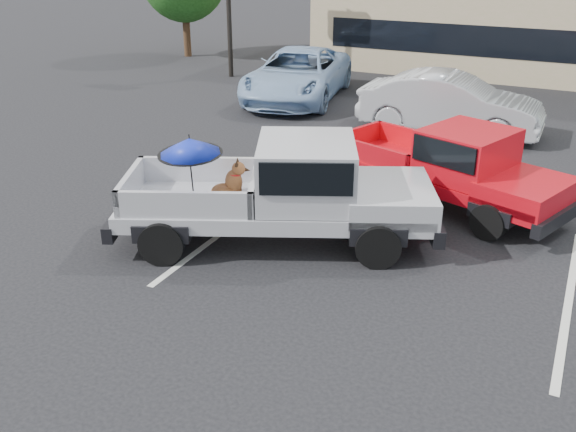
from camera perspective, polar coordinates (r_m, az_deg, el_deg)
name	(u,v)px	position (r m, az deg, el deg)	size (l,w,h in m)	color
ground	(338,316)	(9.49, 4.50, -8.89)	(90.00, 90.00, 0.00)	black
stripe_left	(230,227)	(12.23, -5.16, -0.96)	(0.12, 5.00, 0.01)	silver
stripe_right	(569,298)	(10.78, 23.71, -6.72)	(0.12, 5.00, 0.01)	silver
silver_pickup	(292,187)	(11.22, 0.40, 2.60)	(6.00, 4.10, 2.06)	black
red_pickup	(459,165)	(13.14, 14.93, 4.39)	(5.36, 3.39, 1.67)	black
silver_sedan	(450,104)	(18.42, 14.23, 9.66)	(1.72, 4.93, 1.62)	#B7BABE
blue_suv	(298,75)	(21.67, 0.86, 12.45)	(2.70, 5.85, 1.63)	#8DAED3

